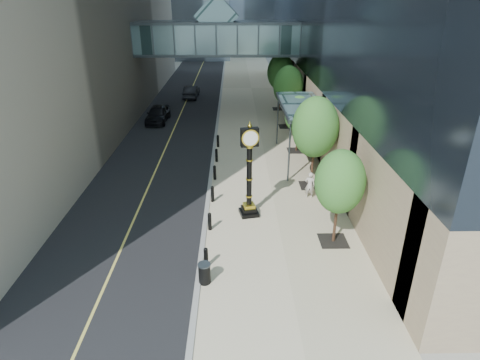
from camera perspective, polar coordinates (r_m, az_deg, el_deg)
The scene contains 13 objects.
ground at distance 18.13m, azimuth 3.82°, elevation -14.14°, with size 320.00×320.00×0.00m, color gray.
road at distance 55.52m, azimuth -6.87°, elevation 12.80°, with size 8.00×180.00×0.02m, color black.
sidewalk at distance 55.28m, azimuth 1.62°, elevation 12.93°, with size 8.00×180.00×0.06m, color #C2B595.
curb at distance 55.25m, azimuth -2.64°, elevation 12.91°, with size 0.25×180.00×0.07m, color gray.
skywalk at distance 42.24m, azimuth -3.29°, elevation 19.77°, with size 17.00×4.20×5.80m.
entrance_canopy at distance 29.36m, azimuth 8.81°, elevation 10.34°, with size 3.00×8.00×4.38m.
bollard_row at distance 25.52m, azimuth -3.76°, elevation -0.48°, with size 0.20×16.20×0.90m.
street_trees at distance 32.51m, azimuth 8.09°, elevation 11.02°, with size 2.86×28.62×5.88m.
street_clock at distance 21.81m, azimuth 1.32°, elevation 0.39°, with size 1.18×1.18×5.32m.
trash_bin at distance 17.72m, azimuth -5.07°, elevation -13.15°, with size 0.52×0.52×0.90m, color black.
pedestrian at distance 24.70m, azimuth 9.90°, elevation -0.71°, with size 0.61×0.40×1.68m, color #B4AEA5.
car_near at distance 40.58m, azimuth -11.60°, elevation 9.20°, with size 1.89×4.70×1.60m, color black.
car_far at distance 50.19m, azimuth -6.93°, elevation 12.37°, with size 1.51×4.34×1.43m, color black.
Camera 1 is at (-1.40, -14.05, 11.38)m, focal length 30.00 mm.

